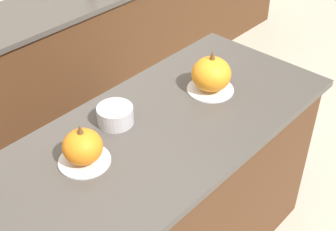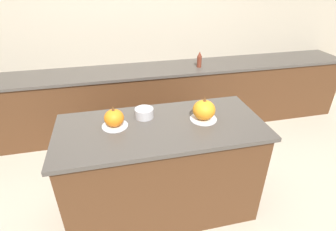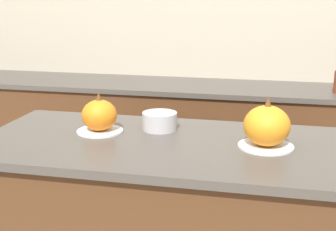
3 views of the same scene
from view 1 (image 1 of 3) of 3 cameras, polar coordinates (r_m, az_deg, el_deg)
kitchen_island at (r=2.35m, az=-0.71°, el=-10.35°), size 1.70×0.77×0.94m
pumpkin_cake_left at (r=1.84m, az=-10.36°, el=-3.90°), size 0.21×0.21×0.18m
pumpkin_cake_right at (r=2.22m, az=5.29°, el=4.94°), size 0.23×0.23×0.21m
mixing_bowl at (r=2.04m, az=-6.45°, el=0.04°), size 0.16×0.16×0.08m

